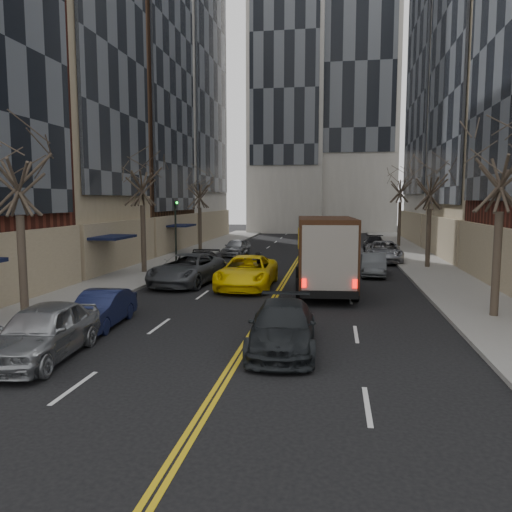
{
  "coord_description": "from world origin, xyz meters",
  "views": [
    {
      "loc": [
        2.71,
        -8.89,
        4.58
      ],
      "look_at": [
        -0.52,
        11.64,
        2.2
      ],
      "focal_mm": 35.0,
      "sensor_mm": 36.0,
      "label": 1
    }
  ],
  "objects": [
    {
      "name": "sidewalk_right",
      "position": [
        9.0,
        27.0,
        0.07
      ],
      "size": [
        4.0,
        66.0,
        0.15
      ],
      "primitive_type": "cube",
      "color": "slate",
      "rests_on": "ground"
    },
    {
      "name": "tree_lf_far",
      "position": [
        -8.8,
        33.0,
        6.02
      ],
      "size": [
        3.2,
        3.2,
        8.12
      ],
      "color": "#382D23",
      "rests_on": "sidewalk_left"
    },
    {
      "name": "tree_lf_near",
      "position": [
        -8.8,
        8.0,
        6.24
      ],
      "size": [
        3.2,
        3.2,
        8.41
      ],
      "color": "#382D23",
      "rests_on": "sidewalk_left"
    },
    {
      "name": "parked_lf_b",
      "position": [
        -5.55,
        7.63,
        0.64
      ],
      "size": [
        1.58,
        3.98,
        1.29
      ],
      "primitive_type": "imported",
      "rotation": [
        0.0,
        0.0,
        0.06
      ],
      "color": "#111736",
      "rests_on": "ground"
    },
    {
      "name": "taxi",
      "position": [
        -1.72,
        16.29,
        0.82
      ],
      "size": [
        2.79,
        5.94,
        1.64
      ],
      "primitive_type": "imported",
      "rotation": [
        0.0,
        0.0,
        0.01
      ],
      "color": "yellow",
      "rests_on": "ground"
    },
    {
      "name": "tree_rt_mid",
      "position": [
        8.8,
        25.0,
        6.17
      ],
      "size": [
        3.2,
        3.2,
        8.32
      ],
      "color": "#382D23",
      "rests_on": "sidewalk_right"
    },
    {
      "name": "tower_far_a",
      "position": [
        -4.0,
        62.0,
        30.0
      ],
      "size": [
        10.0,
        10.0,
        60.0
      ],
      "primitive_type": "cube",
      "color": "#B7B2A8",
      "rests_on": "ground"
    },
    {
      "name": "tree_lf_mid",
      "position": [
        -8.8,
        20.0,
        6.6
      ],
      "size": [
        3.2,
        3.2,
        8.91
      ],
      "color": "#382D23",
      "rests_on": "sidewalk_left"
    },
    {
      "name": "ground",
      "position": [
        0.0,
        0.0,
        0.0
      ],
      "size": [
        160.0,
        160.0,
        0.0
      ],
      "primitive_type": "plane",
      "color": "black",
      "rests_on": "ground"
    },
    {
      "name": "observer_sedan",
      "position": [
        1.2,
        5.87,
        0.71
      ],
      "size": [
        2.25,
        5.0,
        1.42
      ],
      "rotation": [
        0.0,
        0.0,
        0.05
      ],
      "color": "black",
      "rests_on": "ground"
    },
    {
      "name": "tree_rt_far",
      "position": [
        8.8,
        40.0,
        6.74
      ],
      "size": [
        3.2,
        3.2,
        9.11
      ],
      "color": "#382D23",
      "rests_on": "sidewalk_right"
    },
    {
      "name": "parked_lf_a",
      "position": [
        -5.49,
        3.89,
        0.81
      ],
      "size": [
        2.25,
        4.87,
        1.61
      ],
      "primitive_type": "imported",
      "rotation": [
        0.0,
        0.0,
        0.07
      ],
      "color": "#96999D",
      "rests_on": "ground"
    },
    {
      "name": "parked_lf_d",
      "position": [
        -5.1,
        19.6,
        0.72
      ],
      "size": [
        2.54,
        5.14,
        1.44
      ],
      "primitive_type": "imported",
      "rotation": [
        0.0,
        0.0,
        0.11
      ],
      "color": "black",
      "rests_on": "ground"
    },
    {
      "name": "streetwall_left",
      "position": [
        -16.3,
        30.9,
        15.56
      ],
      "size": [
        14.0,
        49.5,
        36.0
      ],
      "color": "#562319",
      "rests_on": "ground"
    },
    {
      "name": "sidewalk_left",
      "position": [
        -9.0,
        27.0,
        0.07
      ],
      "size": [
        4.0,
        66.0,
        0.15
      ],
      "primitive_type": "cube",
      "color": "slate",
      "rests_on": "ground"
    },
    {
      "name": "parked_lf_c",
      "position": [
        -5.1,
        16.8,
        0.82
      ],
      "size": [
        3.37,
        6.16,
        1.64
      ],
      "primitive_type": "imported",
      "rotation": [
        0.0,
        0.0,
        -0.12
      ],
      "color": "#44474B",
      "rests_on": "ground"
    },
    {
      "name": "ups_truck",
      "position": [
        2.29,
        15.21,
        1.87
      ],
      "size": [
        3.18,
        6.95,
        3.71
      ],
      "rotation": [
        0.0,
        0.0,
        0.08
      ],
      "color": "black",
      "rests_on": "ground"
    },
    {
      "name": "traffic_signal",
      "position": [
        -7.39,
        22.0,
        2.82
      ],
      "size": [
        0.29,
        0.26,
        4.7
      ],
      "color": "black",
      "rests_on": "sidewalk_left"
    },
    {
      "name": "parked_lf_e",
      "position": [
        -5.1,
        30.5,
        0.69
      ],
      "size": [
        1.99,
        4.2,
        1.39
      ],
      "primitive_type": "imported",
      "rotation": [
        0.0,
        0.0,
        -0.09
      ],
      "color": "#9DA1A5",
      "rests_on": "ground"
    },
    {
      "name": "pedestrian",
      "position": [
        -1.24,
        17.27,
        0.88
      ],
      "size": [
        0.48,
        0.68,
        1.76
      ],
      "primitive_type": "imported",
      "rotation": [
        0.0,
        0.0,
        1.48
      ],
      "color": "black",
      "rests_on": "ground"
    },
    {
      "name": "tree_rt_near",
      "position": [
        8.8,
        11.0,
        6.45
      ],
      "size": [
        3.2,
        3.2,
        8.71
      ],
      "color": "#382D23",
      "rests_on": "sidewalk_right"
    },
    {
      "name": "parked_rt_a",
      "position": [
        5.1,
        21.51,
        0.66
      ],
      "size": [
        1.71,
        4.13,
        1.33
      ],
      "primitive_type": "imported",
      "rotation": [
        0.0,
        0.0,
        -0.08
      ],
      "color": "#4F5357",
      "rests_on": "ground"
    },
    {
      "name": "parked_rt_c",
      "position": [
        6.26,
        36.74,
        0.64
      ],
      "size": [
        2.24,
        4.56,
        1.28
      ],
      "primitive_type": "imported",
      "rotation": [
        0.0,
        0.0,
        -0.1
      ],
      "color": "black",
      "rests_on": "ground"
    },
    {
      "name": "parked_rt_b",
      "position": [
        6.3,
        28.28,
        0.76
      ],
      "size": [
        2.75,
        5.6,
        1.53
      ],
      "primitive_type": "imported",
      "rotation": [
        0.0,
        0.0,
        -0.04
      ],
      "color": "#9FA1A6",
      "rests_on": "ground"
    }
  ]
}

